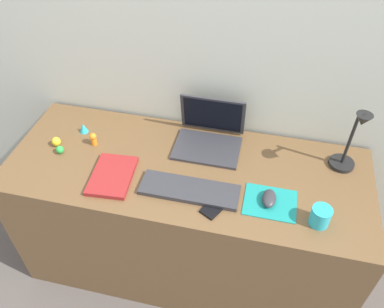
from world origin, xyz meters
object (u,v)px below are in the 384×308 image
desk_lamp (351,143)px  notebook_pad (112,176)px  mouse (269,198)px  coffee_mug (320,216)px  toy_figurine_yellow (56,142)px  keyboard (190,190)px  laptop (210,133)px  toy_figurine_orange (93,139)px  toy_figurine_cyan (83,128)px  toy_figurine_green (60,150)px  cell_phone (216,206)px

desk_lamp → notebook_pad: bearing=-164.2°
mouse → notebook_pad: size_ratio=0.40×
desk_lamp → coffee_mug: desk_lamp is taller
toy_figurine_yellow → coffee_mug: bearing=-8.7°
keyboard → notebook_pad: same height
notebook_pad → mouse: bearing=-3.3°
laptop → mouse: size_ratio=3.12×
mouse → notebook_pad: bearing=-178.7°
laptop → keyboard: laptop is taller
coffee_mug → toy_figurine_yellow: bearing=171.3°
desk_lamp → toy_figurine_orange: desk_lamp is taller
toy_figurine_orange → toy_figurine_cyan: (-0.09, 0.07, -0.01)m
coffee_mug → toy_figurine_cyan: size_ratio=1.81×
keyboard → toy_figurine_green: size_ratio=10.78×
keyboard → mouse: size_ratio=4.27×
keyboard → toy_figurine_yellow: size_ratio=9.06×
coffee_mug → toy_figurine_cyan: coffee_mug is taller
toy_figurine_green → cell_phone: bearing=-11.3°
mouse → toy_figurine_yellow: bearing=173.2°
coffee_mug → toy_figurine_orange: (-1.02, 0.23, -0.01)m
coffee_mug → cell_phone: bearing=-178.3°
cell_phone → toy_figurine_orange: 0.67m
mouse → toy_figurine_orange: toy_figurine_orange is taller
mouse → coffee_mug: size_ratio=1.18×
keyboard → toy_figurine_green: toy_figurine_green is taller
desk_lamp → keyboard: bearing=-156.1°
laptop → desk_lamp: 0.61m
desk_lamp → toy_figurine_green: 1.27m
keyboard → cell_phone: size_ratio=3.20×
toy_figurine_green → keyboard: bearing=-8.5°
laptop → mouse: 0.43m
laptop → cell_phone: laptop is taller
mouse → coffee_mug: (0.19, -0.06, 0.02)m
laptop → cell_phone: bearing=-75.0°
notebook_pad → laptop: bearing=36.8°
desk_lamp → toy_figurine_cyan: size_ratio=7.48×
desk_lamp → toy_figurine_orange: 1.13m
mouse → toy_figurine_cyan: 0.94m
keyboard → toy_figurine_cyan: bearing=156.3°
toy_figurine_orange → cell_phone: bearing=-21.1°
mouse → toy_figurine_yellow: toy_figurine_yellow is taller
coffee_mug → toy_figurine_cyan: bearing=164.8°
toy_figurine_cyan → toy_figurine_yellow: (-0.08, -0.12, 0.00)m
toy_figurine_yellow → keyboard: bearing=-11.7°
cell_phone → desk_lamp: size_ratio=0.38×
toy_figurine_orange → toy_figurine_cyan: bearing=139.3°
mouse → toy_figurine_green: bearing=175.5°
notebook_pad → toy_figurine_yellow: size_ratio=5.30×
toy_figurine_green → toy_figurine_yellow: size_ratio=0.84×
toy_figurine_cyan → toy_figurine_yellow: 0.14m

